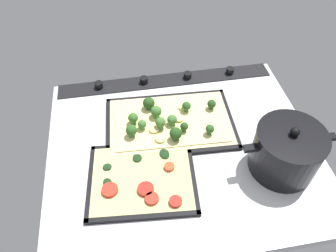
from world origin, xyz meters
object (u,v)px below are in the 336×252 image
(veggie_pizza_back, at_px, (142,179))
(cooking_pot, at_px, (286,151))
(broccoli_pizza, at_px, (168,121))
(baking_tray_back, at_px, (142,179))
(baking_tray_front, at_px, (170,124))

(veggie_pizza_back, bearing_deg, cooking_pot, 177.76)
(broccoli_pizza, relative_size, baking_tray_back, 1.24)
(baking_tray_back, xyz_separation_m, cooking_pot, (-0.39, 0.02, 0.07))
(veggie_pizza_back, height_order, cooking_pot, cooking_pot)
(broccoli_pizza, distance_m, cooking_pot, 0.36)
(broccoli_pizza, height_order, veggie_pizza_back, broccoli_pizza)
(baking_tray_back, bearing_deg, baking_tray_front, -120.31)
(baking_tray_back, xyz_separation_m, veggie_pizza_back, (0.00, 0.00, 0.01))
(broccoli_pizza, distance_m, veggie_pizza_back, 0.22)
(broccoli_pizza, bearing_deg, cooking_pot, 144.17)
(baking_tray_back, distance_m, veggie_pizza_back, 0.01)
(baking_tray_back, distance_m, cooking_pot, 0.40)
(baking_tray_front, bearing_deg, broccoli_pizza, 23.75)
(baking_tray_front, xyz_separation_m, veggie_pizza_back, (0.11, 0.19, 0.01))
(cooking_pot, bearing_deg, broccoli_pizza, -35.83)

